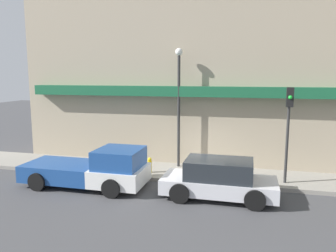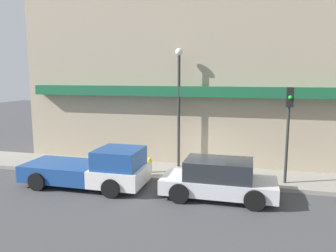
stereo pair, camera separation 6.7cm
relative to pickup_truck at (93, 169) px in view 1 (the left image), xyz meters
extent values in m
plane|color=#424244|center=(4.05, 1.25, -0.76)|extent=(80.00, 80.00, 0.00)
cube|color=gray|center=(4.05, 2.59, -0.68)|extent=(36.00, 2.67, 0.18)
cube|color=tan|center=(4.05, 5.42, 5.20)|extent=(19.80, 3.00, 11.93)
cube|color=#195B38|center=(4.05, 3.62, 3.16)|extent=(18.22, 0.60, 0.50)
cube|color=white|center=(1.20, 0.00, -0.17)|extent=(2.12, 2.05, 0.70)
cube|color=#1E478C|center=(1.20, 0.00, 0.57)|extent=(1.80, 1.88, 0.77)
cube|color=#1E478C|center=(-1.45, 0.00, -0.17)|extent=(3.18, 2.05, 0.70)
cylinder|color=black|center=(1.25, 1.02, -0.39)|extent=(0.75, 0.22, 0.75)
cylinder|color=black|center=(1.25, -1.02, -0.39)|extent=(0.75, 0.22, 0.75)
cylinder|color=black|center=(-2.03, 1.02, -0.39)|extent=(0.75, 0.22, 0.75)
cylinder|color=black|center=(-2.03, -1.02, -0.39)|extent=(0.75, 0.22, 0.75)
cube|color=silver|center=(5.29, 0.00, -0.26)|extent=(4.37, 1.79, 0.57)
cube|color=#23282D|center=(5.29, 0.00, 0.39)|extent=(2.53, 1.61, 0.73)
cylinder|color=black|center=(6.64, 0.90, -0.39)|extent=(0.75, 0.22, 0.75)
cylinder|color=black|center=(6.64, -0.90, -0.39)|extent=(0.75, 0.22, 0.75)
cylinder|color=black|center=(3.93, 0.90, -0.39)|extent=(0.75, 0.22, 0.75)
cylinder|color=black|center=(3.93, -0.90, -0.39)|extent=(0.75, 0.22, 0.75)
cylinder|color=yellow|center=(1.87, 2.00, -0.31)|extent=(0.20, 0.20, 0.55)
sphere|color=yellow|center=(1.87, 2.00, 0.04)|extent=(0.19, 0.19, 0.19)
cylinder|color=#2D2D2D|center=(2.96, 3.39, 2.14)|extent=(0.14, 0.14, 5.46)
sphere|color=silver|center=(2.96, 3.39, 5.05)|extent=(0.36, 0.36, 0.36)
cylinder|color=#2D2D2D|center=(7.91, 2.00, 1.44)|extent=(0.12, 0.12, 4.05)
cube|color=black|center=(7.91, 1.84, 3.07)|extent=(0.28, 0.20, 0.80)
sphere|color=green|center=(7.91, 1.72, 3.07)|extent=(0.16, 0.16, 0.16)
camera|label=1|loc=(6.37, -12.24, 3.95)|focal=35.00mm
camera|label=2|loc=(6.43, -12.23, 3.95)|focal=35.00mm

